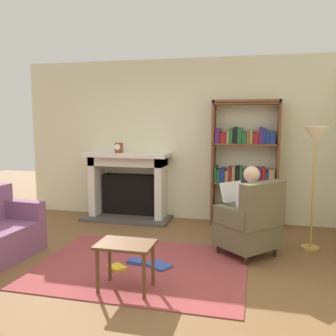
# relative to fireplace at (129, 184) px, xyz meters

# --- Properties ---
(ground) EXTENTS (14.00, 14.00, 0.00)m
(ground) POSITION_rel_fireplace_xyz_m (0.86, -2.30, -0.60)
(ground) COLOR brown
(back_wall) EXTENTS (5.60, 0.10, 2.70)m
(back_wall) POSITION_rel_fireplace_xyz_m (0.86, 0.25, 0.75)
(back_wall) COLOR beige
(back_wall) RESTS_ON ground
(area_rug) EXTENTS (2.40, 1.80, 0.01)m
(area_rug) POSITION_rel_fireplace_xyz_m (0.86, -2.00, -0.60)
(area_rug) COLOR #923A3B
(area_rug) RESTS_ON ground
(fireplace) EXTENTS (1.49, 0.64, 1.14)m
(fireplace) POSITION_rel_fireplace_xyz_m (0.00, 0.00, 0.00)
(fireplace) COLOR #4C4742
(fireplace) RESTS_ON ground
(mantel_clock) EXTENTS (0.14, 0.14, 0.17)m
(mantel_clock) POSITION_rel_fireplace_xyz_m (-0.13, -0.10, 0.63)
(mantel_clock) COLOR brown
(mantel_clock) RESTS_ON fireplace
(bookshelf) EXTENTS (1.05, 0.32, 2.00)m
(bookshelf) POSITION_rel_fireplace_xyz_m (1.94, 0.03, 0.33)
(bookshelf) COLOR brown
(bookshelf) RESTS_ON ground
(armchair_reading) EXTENTS (0.89, 0.89, 0.97)m
(armchair_reading) POSITION_rel_fireplace_xyz_m (2.09, -1.36, -0.18)
(armchair_reading) COLOR #331E14
(armchair_reading) RESTS_ON ground
(seated_reader) EXTENTS (0.59, 0.58, 1.14)m
(seated_reader) POSITION_rel_fireplace_xyz_m (2.00, -1.28, 0.02)
(seated_reader) COLOR silver
(seated_reader) RESTS_ON ground
(side_table) EXTENTS (0.56, 0.39, 0.49)m
(side_table) POSITION_rel_fireplace_xyz_m (0.89, -2.59, -0.19)
(side_table) COLOR brown
(side_table) RESTS_ON ground
(scattered_books) EXTENTS (0.74, 0.45, 0.04)m
(scattered_books) POSITION_rel_fireplace_xyz_m (0.86, -2.00, -0.57)
(scattered_books) COLOR #334CA5
(scattered_books) RESTS_ON area_rug
(floor_lamp) EXTENTS (0.32, 0.32, 1.61)m
(floor_lamp) POSITION_rel_fireplace_xyz_m (2.86, -0.89, 0.76)
(floor_lamp) COLOR #B7933F
(floor_lamp) RESTS_ON ground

